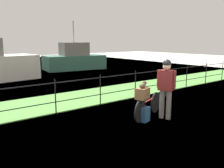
# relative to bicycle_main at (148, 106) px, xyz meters

# --- Properties ---
(ground_plane) EXTENTS (60.00, 60.00, 0.00)m
(ground_plane) POSITION_rel_bicycle_main_xyz_m (-1.13, -0.46, -0.34)
(ground_plane) COLOR beige
(grass_strip) EXTENTS (27.00, 2.40, 0.03)m
(grass_strip) POSITION_rel_bicycle_main_xyz_m (-1.13, 3.16, -0.32)
(grass_strip) COLOR #569342
(grass_strip) RESTS_ON ground
(harbor_water) EXTENTS (30.00, 30.00, 0.00)m
(harbor_water) POSITION_rel_bicycle_main_xyz_m (-1.13, 11.21, -0.34)
(harbor_water) COLOR #426684
(harbor_water) RESTS_ON ground
(iron_fence) EXTENTS (18.04, 0.04, 1.06)m
(iron_fence) POSITION_rel_bicycle_main_xyz_m (-1.13, 1.93, 0.27)
(iron_fence) COLOR black
(iron_fence) RESTS_ON ground
(bicycle_main) EXTENTS (1.62, 0.61, 0.63)m
(bicycle_main) POSITION_rel_bicycle_main_xyz_m (0.00, 0.00, 0.00)
(bicycle_main) COLOR black
(bicycle_main) RESTS_ON ground
(wooden_crate) EXTENTS (0.46, 0.39, 0.30)m
(wooden_crate) POSITION_rel_bicycle_main_xyz_m (-0.37, -0.13, 0.44)
(wooden_crate) COLOR brown
(wooden_crate) RESTS_ON bicycle_main
(terrier_dog) EXTENTS (0.32, 0.23, 0.18)m
(terrier_dog) POSITION_rel_bicycle_main_xyz_m (-0.35, -0.12, 0.67)
(terrier_dog) COLOR #4C3D2D
(terrier_dog) RESTS_ON wooden_crate
(cyclist_person) EXTENTS (0.38, 0.51, 1.68)m
(cyclist_person) POSITION_rel_bicycle_main_xyz_m (0.31, -0.37, 0.67)
(cyclist_person) COLOR slate
(cyclist_person) RESTS_ON ground
(backpack_on_paving) EXTENTS (0.32, 0.24, 0.40)m
(backpack_on_paving) POSITION_rel_bicycle_main_xyz_m (-0.33, -0.20, -0.14)
(backpack_on_paving) COLOR #28517A
(backpack_on_paving) RESTS_ON ground
(mooring_bollard) EXTENTS (0.20, 0.20, 0.48)m
(mooring_bollard) POSITION_rel_bicycle_main_xyz_m (2.53, 1.43, -0.10)
(mooring_bollard) COLOR #38383D
(mooring_bollard) RESTS_ON ground
(moored_boat_near) EXTENTS (4.68, 2.73, 3.62)m
(moored_boat_near) POSITION_rel_bicycle_main_xyz_m (4.00, 11.47, 0.41)
(moored_boat_near) COLOR #336656
(moored_boat_near) RESTS_ON ground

